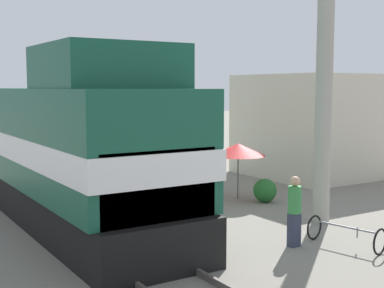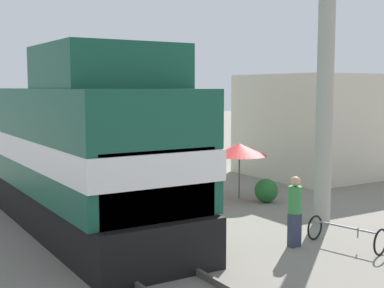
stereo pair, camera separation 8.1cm
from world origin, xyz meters
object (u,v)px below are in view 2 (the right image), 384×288
(billboard_sign, at_px, (148,113))
(person_bystander, at_px, (295,209))
(locomotive, at_px, (58,146))
(bicycle, at_px, (346,234))
(vendor_umbrella, at_px, (239,150))
(utility_pole, at_px, (326,62))

(billboard_sign, distance_m, person_bystander, 9.96)
(locomotive, distance_m, bicycle, 9.03)
(locomotive, xyz_separation_m, person_bystander, (3.89, -6.61, -1.17))
(vendor_umbrella, relative_size, billboard_sign, 0.53)
(person_bystander, height_order, bicycle, person_bystander)
(utility_pole, relative_size, vendor_umbrella, 4.66)
(vendor_umbrella, relative_size, person_bystander, 1.12)
(vendor_umbrella, height_order, billboard_sign, billboard_sign)
(vendor_umbrella, relative_size, bicycle, 1.02)
(billboard_sign, height_order, bicycle, billboard_sign)
(utility_pole, bearing_deg, vendor_umbrella, 91.34)
(bicycle, bearing_deg, person_bystander, 133.58)
(utility_pole, xyz_separation_m, billboard_sign, (-1.49, 8.32, -1.78))
(locomotive, height_order, vendor_umbrella, locomotive)
(person_bystander, xyz_separation_m, bicycle, (1.06, -0.72, -0.64))
(utility_pole, height_order, person_bystander, utility_pole)
(person_bystander, bearing_deg, bicycle, -34.37)
(locomotive, xyz_separation_m, utility_pole, (6.27, -5.20, 2.56))
(vendor_umbrella, bearing_deg, billboard_sign, 107.71)
(utility_pole, xyz_separation_m, person_bystander, (-2.38, -1.41, -3.72))
(person_bystander, bearing_deg, locomotive, 120.49)
(utility_pole, height_order, bicycle, utility_pole)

